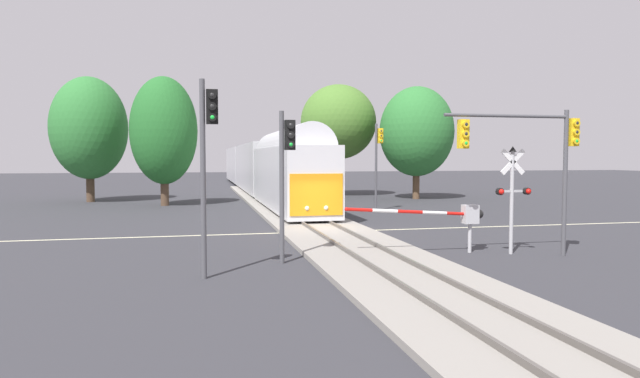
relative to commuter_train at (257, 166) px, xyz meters
The scene contains 14 objects.
ground_plane 30.41m from the commuter_train, 90.01° to the right, with size 220.00×220.00×0.00m, color #333338.
road_centre_stripe 30.41m from the commuter_train, 90.01° to the right, with size 44.00×0.20×0.01m.
railway_track 30.40m from the commuter_train, 90.01° to the right, with size 4.40×80.00×0.32m.
commuter_train is the anchor object (origin of this frame).
crossing_gate_near 37.31m from the commuter_train, 84.56° to the right, with size 5.42×0.40×1.81m.
crossing_signal_mast 38.16m from the commuter_train, 81.82° to the right, with size 1.36×0.44×4.00m.
traffic_signal_median 37.87m from the commuter_train, 94.55° to the right, with size 0.53×0.38×5.13m.
traffic_signal_far_side 21.90m from the commuter_train, 74.59° to the right, with size 0.53×0.38×5.81m.
traffic_signal_near_right 38.95m from the commuter_train, 81.60° to the right, with size 5.20×0.38×5.29m.
traffic_signal_near_left 39.97m from the commuter_train, 98.07° to the right, with size 0.53×0.38×5.85m.
oak_behind_train 16.28m from the commuter_train, 121.30° to the right, with size 4.89×4.89×9.54m.
oak_far_right 17.26m from the commuter_train, 42.84° to the right, with size 6.34×6.34×9.64m.
elm_centre_background 10.24m from the commuter_train, 43.17° to the right, with size 6.98×6.98×10.30m.
pine_left_background 17.18m from the commuter_train, 148.33° to the right, with size 5.97×5.97×10.01m.
Camera 1 is at (-5.87, -25.69, 3.58)m, focal length 30.90 mm.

